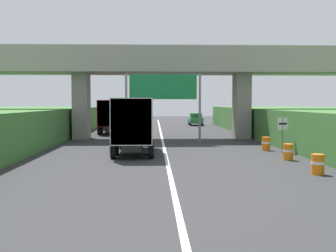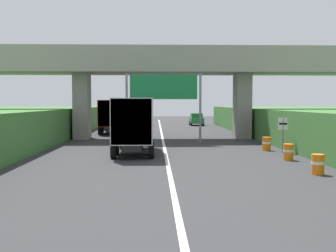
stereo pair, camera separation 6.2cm
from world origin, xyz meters
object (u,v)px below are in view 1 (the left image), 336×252
(truck_red, at_px, (112,115))
(construction_barrel_3, at_px, (288,152))
(overhead_highway_sign, at_px, (163,92))
(construction_barrel_2, at_px, (318,164))
(truck_orange, at_px, (126,111))
(construction_barrel_4, at_px, (266,144))
(speed_limit_sign, at_px, (283,130))
(car_green, at_px, (196,119))
(truck_blue, at_px, (134,123))

(truck_red, relative_size, construction_barrel_3, 8.11)
(truck_red, height_order, construction_barrel_3, truck_red)
(overhead_highway_sign, height_order, construction_barrel_2, overhead_highway_sign)
(truck_red, height_order, construction_barrel_2, truck_red)
(truck_orange, distance_m, construction_barrel_4, 37.20)
(overhead_highway_sign, relative_size, construction_barrel_2, 6.53)
(construction_barrel_3, bearing_deg, construction_barrel_4, 89.67)
(truck_orange, bearing_deg, overhead_highway_sign, -80.73)
(construction_barrel_2, height_order, construction_barrel_4, same)
(speed_limit_sign, xyz_separation_m, truck_orange, (-12.33, 36.67, 0.46))
(construction_barrel_3, relative_size, construction_barrel_4, 1.00)
(car_green, bearing_deg, overhead_highway_sign, -100.85)
(construction_barrel_2, bearing_deg, overhead_highway_sign, 114.16)
(speed_limit_sign, relative_size, truck_blue, 0.31)
(construction_barrel_3, bearing_deg, car_green, 92.42)
(truck_orange, height_order, car_green, truck_orange)
(truck_orange, distance_m, truck_blue, 36.92)
(truck_red, bearing_deg, construction_barrel_3, -61.16)
(speed_limit_sign, relative_size, car_green, 0.54)
(truck_blue, height_order, car_green, truck_blue)
(truck_blue, relative_size, car_green, 1.78)
(overhead_highway_sign, height_order, truck_blue, overhead_highway_sign)
(overhead_highway_sign, relative_size, car_green, 1.43)
(overhead_highway_sign, bearing_deg, speed_limit_sign, -41.04)
(truck_blue, xyz_separation_m, construction_barrel_2, (8.46, -7.97, -1.47))
(truck_blue, height_order, construction_barrel_4, truck_blue)
(car_green, xyz_separation_m, construction_barrel_3, (1.55, -36.67, -0.40))
(car_green, height_order, construction_barrel_3, car_green)
(overhead_highway_sign, bearing_deg, construction_barrel_3, -55.65)
(overhead_highway_sign, relative_size, construction_barrel_3, 6.53)
(construction_barrel_4, bearing_deg, construction_barrel_2, -91.24)
(truck_orange, distance_m, car_green, 10.68)
(truck_red, relative_size, truck_blue, 1.00)
(car_green, xyz_separation_m, construction_barrel_4, (1.57, -31.93, -0.40))
(truck_red, relative_size, construction_barrel_2, 8.11)
(speed_limit_sign, distance_m, construction_barrel_2, 8.20)
(speed_limit_sign, xyz_separation_m, construction_barrel_3, (-0.70, -3.36, -1.02))
(construction_barrel_2, xyz_separation_m, construction_barrel_3, (0.18, 4.74, 0.00))
(construction_barrel_3, bearing_deg, speed_limit_sign, 78.18)
(car_green, height_order, construction_barrel_4, car_green)
(speed_limit_sign, distance_m, truck_blue, 9.35)
(overhead_highway_sign, height_order, truck_orange, overhead_highway_sign)
(truck_blue, xyz_separation_m, construction_barrel_3, (8.64, -3.23, -1.47))
(construction_barrel_3, bearing_deg, truck_red, 118.84)
(truck_blue, distance_m, car_green, 34.20)
(overhead_highway_sign, xyz_separation_m, truck_blue, (-1.94, -6.57, -2.10))
(truck_blue, bearing_deg, construction_barrel_4, 9.86)
(construction_barrel_3, xyz_separation_m, construction_barrel_4, (0.03, 4.74, 0.00))
(truck_blue, bearing_deg, speed_limit_sign, 0.79)
(overhead_highway_sign, relative_size, truck_blue, 0.81)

